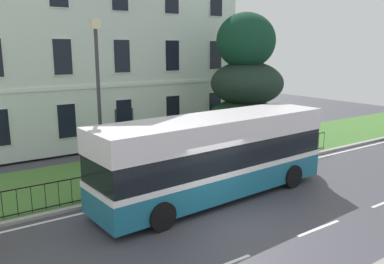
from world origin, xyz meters
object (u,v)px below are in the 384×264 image
single_decker_bus (216,155)px  litter_bin (270,146)px  street_lamp_post (99,94)px  georgian_townhouse (90,32)px  evergreen_tree (245,93)px

single_decker_bus → litter_bin: 6.48m
single_decker_bus → street_lamp_post: street_lamp_post is taller
georgian_townhouse → street_lamp_post: size_ratio=2.51×
single_decker_bus → street_lamp_post: 5.10m
evergreen_tree → georgian_townhouse: bearing=127.0°
georgian_townhouse → litter_bin: georgian_townhouse is taller
litter_bin → georgian_townhouse: bearing=116.1°
single_decker_bus → litter_bin: size_ratio=9.87×
georgian_townhouse → single_decker_bus: size_ratio=1.66×
street_lamp_post → litter_bin: bearing=-2.2°
evergreen_tree → single_decker_bus: size_ratio=0.79×
georgian_townhouse → litter_bin: bearing=-63.9°
single_decker_bus → litter_bin: single_decker_bus is taller
evergreen_tree → litter_bin: bearing=-104.6°
georgian_townhouse → evergreen_tree: (6.14, -8.14, -3.56)m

